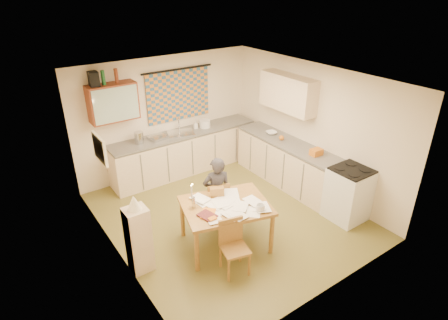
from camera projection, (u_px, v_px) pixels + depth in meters
floor at (228, 216)px, 6.81m from camera, size 4.00×4.50×0.02m
ceiling at (228, 78)px, 5.69m from camera, size 4.00×4.50×0.02m
wall_back at (166, 116)px, 7.91m from camera, size 4.00×0.02×2.50m
wall_front at (335, 218)px, 4.59m from camera, size 4.00×0.02×2.50m
wall_left at (111, 188)px, 5.22m from camera, size 0.02×4.50×2.50m
wall_right at (312, 128)px, 7.28m from camera, size 0.02×4.50×2.50m
window_blind at (179, 95)px, 7.86m from camera, size 1.45×0.03×1.05m
curtain_rod at (178, 69)px, 7.60m from camera, size 1.60×0.04×0.04m
wall_cabinet at (113, 102)px, 6.94m from camera, size 0.90×0.34×0.70m
wall_cabinet_glass at (116, 105)px, 6.82m from camera, size 0.84×0.02×0.64m
upper_cabinet_right at (288, 93)px, 7.33m from camera, size 0.34×1.30×0.70m
framed_print at (100, 149)px, 5.33m from camera, size 0.04×0.50×0.40m
print_canvas at (101, 148)px, 5.35m from camera, size 0.01×0.42×0.32m
counter_back at (185, 152)px, 8.17m from camera, size 3.30×0.62×0.92m
counter_right at (294, 167)px, 7.53m from camera, size 0.62×2.95×0.92m
stove at (348, 194)px, 6.54m from camera, size 0.63×0.63×0.97m
sink at (181, 135)px, 7.93m from camera, size 0.66×0.60×0.10m
tap at (179, 124)px, 8.01m from camera, size 0.03×0.03×0.28m
dish_rack at (158, 137)px, 7.63m from camera, size 0.40×0.36×0.06m
kettle at (139, 138)px, 7.38m from camera, size 0.24×0.24×0.24m
mixing_bowl at (205, 124)px, 8.19m from camera, size 0.28×0.28×0.16m
soap_bottle at (195, 125)px, 8.12m from camera, size 0.11×0.11×0.17m
bowl at (271, 133)px, 7.86m from camera, size 0.30×0.30×0.05m
orange_bag at (316, 152)px, 6.92m from camera, size 0.23×0.17×0.12m
fruit_orange at (281, 138)px, 7.55m from camera, size 0.10×0.10×0.10m
speaker at (94, 79)px, 6.58m from camera, size 0.17×0.21×0.26m
bottle_green at (103, 78)px, 6.67m from camera, size 0.08×0.08×0.26m
bottle_brown at (116, 76)px, 6.80m from camera, size 0.08×0.08×0.26m
dining_table at (226, 224)px, 5.93m from camera, size 1.53×1.31×0.75m
chair_far at (216, 210)px, 6.51m from camera, size 0.47×0.47×0.84m
chair_near at (234, 256)px, 5.43m from camera, size 0.45×0.45×0.83m
person at (217, 193)px, 6.26m from camera, size 0.68×0.62×1.30m
shelf_stand at (139, 240)px, 5.36m from camera, size 0.32×0.30×1.04m
lampshade at (134, 203)px, 5.07m from camera, size 0.20×0.20×0.22m
letter_rack at (217, 192)px, 5.94m from camera, size 0.24×0.19×0.16m
mug at (261, 208)px, 5.58m from camera, size 0.24×0.24×0.11m
magazine at (202, 219)px, 5.40m from camera, size 0.32×0.36×0.03m
book at (202, 213)px, 5.54m from camera, size 0.47×0.47×0.02m
orange_box at (212, 219)px, 5.38m from camera, size 0.12×0.08×0.04m
eyeglasses at (240, 212)px, 5.56m from camera, size 0.14×0.10×0.02m
candle_holder at (194, 202)px, 5.65m from camera, size 0.08×0.08×0.18m
candle at (192, 192)px, 5.54m from camera, size 0.02×0.02×0.22m
candle_flame at (192, 184)px, 5.49m from camera, size 0.02×0.02×0.02m
papers at (230, 205)px, 5.73m from camera, size 1.06×1.09×0.03m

